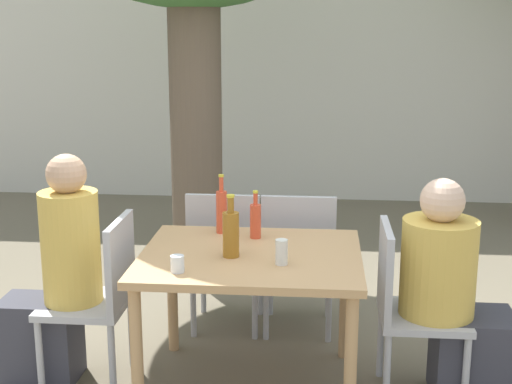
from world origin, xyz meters
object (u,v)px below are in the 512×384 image
(person_seated_1, at_px, (454,302))
(drinking_glass_0, at_px, (282,252))
(patio_chair_3, at_px, (299,255))
(soda_bottle_0, at_px, (256,220))
(patio_chair_2, at_px, (226,253))
(drinking_glass_1, at_px, (177,264))
(patio_chair_0, at_px, (101,291))
(patio_chair_1, at_px, (406,302))
(amber_bottle_1, at_px, (231,233))
(dining_table_front, at_px, (251,271))
(soda_bottle_2, at_px, (222,210))
(person_seated_0, at_px, (57,283))

(person_seated_1, height_order, drinking_glass_0, person_seated_1)
(patio_chair_3, xyz_separation_m, drinking_glass_0, (-0.06, -0.86, 0.30))
(soda_bottle_0, bearing_deg, patio_chair_2, 117.45)
(drinking_glass_1, bearing_deg, patio_chair_0, 147.13)
(patio_chair_1, height_order, patio_chair_2, same)
(amber_bottle_1, bearing_deg, person_seated_1, 2.91)
(patio_chair_1, distance_m, amber_bottle_1, 0.96)
(dining_table_front, distance_m, soda_bottle_2, 0.46)
(amber_bottle_1, distance_m, drinking_glass_0, 0.28)
(patio_chair_0, xyz_separation_m, amber_bottle_1, (0.70, -0.06, 0.36))
(patio_chair_0, height_order, patio_chair_2, same)
(patio_chair_2, height_order, drinking_glass_0, patio_chair_2)
(patio_chair_0, xyz_separation_m, patio_chair_3, (1.02, 0.70, 0.00))
(person_seated_0, height_order, amber_bottle_1, person_seated_0)
(patio_chair_2, xyz_separation_m, amber_bottle_1, (0.13, -0.76, 0.36))
(patio_chair_0, xyz_separation_m, soda_bottle_0, (0.79, 0.27, 0.34))
(drinking_glass_0, bearing_deg, person_seated_0, 172.65)
(soda_bottle_2, height_order, drinking_glass_1, soda_bottle_2)
(amber_bottle_1, height_order, drinking_glass_0, amber_bottle_1)
(dining_table_front, distance_m, patio_chair_3, 0.75)
(person_seated_0, relative_size, drinking_glass_1, 15.41)
(person_seated_0, xyz_separation_m, soda_bottle_0, (1.03, 0.27, 0.30))
(dining_table_front, bearing_deg, amber_bottle_1, -148.64)
(person_seated_1, height_order, amber_bottle_1, person_seated_1)
(patio_chair_1, bearing_deg, person_seated_0, 90.00)
(person_seated_1, relative_size, soda_bottle_0, 4.39)
(dining_table_front, xyz_separation_m, patio_chair_3, (0.22, 0.70, -0.14))
(person_seated_1, relative_size, soda_bottle_2, 3.49)
(amber_bottle_1, relative_size, drinking_glass_1, 3.94)
(person_seated_0, relative_size, person_seated_1, 1.08)
(drinking_glass_1, bearing_deg, dining_table_front, 44.37)
(patio_chair_3, distance_m, person_seated_0, 1.44)
(soda_bottle_2, bearing_deg, amber_bottle_1, -75.88)
(patio_chair_2, distance_m, amber_bottle_1, 0.85)
(person_seated_1, bearing_deg, dining_table_front, 90.00)
(patio_chair_0, xyz_separation_m, person_seated_0, (-0.24, -0.00, 0.04))
(dining_table_front, bearing_deg, drinking_glass_0, -42.99)
(patio_chair_0, bearing_deg, drinking_glass_0, 80.87)
(patio_chair_0, xyz_separation_m, patio_chair_1, (1.59, 0.00, 0.00))
(patio_chair_0, bearing_deg, soda_bottle_0, 108.83)
(person_seated_0, distance_m, soda_bottle_0, 1.11)
(patio_chair_0, distance_m, drinking_glass_1, 0.63)
(soda_bottle_0, bearing_deg, drinking_glass_0, -68.80)
(patio_chair_3, xyz_separation_m, person_seated_0, (-1.25, -0.70, 0.04))
(dining_table_front, distance_m, person_seated_0, 1.03)
(patio_chair_3, height_order, amber_bottle_1, amber_bottle_1)
(patio_chair_0, relative_size, drinking_glass_0, 7.26)
(dining_table_front, distance_m, soda_bottle_0, 0.33)
(drinking_glass_1, bearing_deg, person_seated_0, 156.60)
(person_seated_1, bearing_deg, drinking_glass_1, 102.94)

